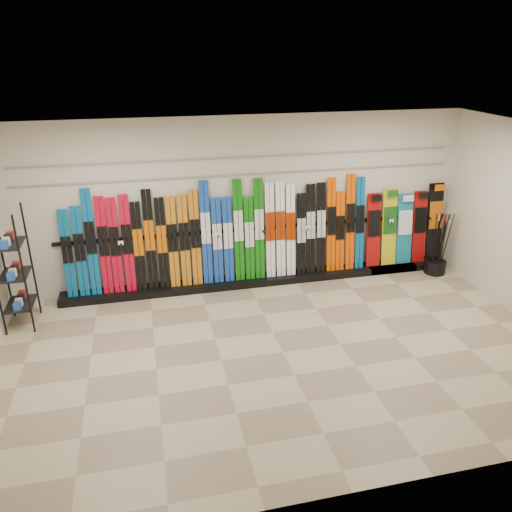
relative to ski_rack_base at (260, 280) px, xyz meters
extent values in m
plane|color=gray|center=(-0.22, -2.28, -0.06)|extent=(8.00, 8.00, 0.00)
plane|color=beige|center=(-0.22, 0.22, 1.44)|extent=(8.00, 0.00, 8.00)
plane|color=silver|center=(-0.22, -2.28, 2.94)|extent=(8.00, 8.00, 0.00)
cube|color=black|center=(0.00, 0.00, 0.00)|extent=(8.00, 0.40, 0.12)
cube|color=#075790|center=(-3.28, 0.05, 0.81)|extent=(0.17, 0.21, 1.50)
cube|color=#075790|center=(-3.08, 0.05, 0.83)|extent=(0.17, 0.21, 1.54)
cube|color=#075790|center=(-2.89, 0.07, 0.96)|extent=(0.17, 0.25, 1.81)
cube|color=red|center=(-2.69, 0.06, 0.89)|extent=(0.17, 0.23, 1.67)
cube|color=red|center=(-2.51, 0.06, 0.88)|extent=(0.17, 0.23, 1.64)
cube|color=red|center=(-2.30, 0.06, 0.90)|extent=(0.17, 0.23, 1.68)
cube|color=black|center=(-2.13, 0.05, 0.83)|extent=(0.17, 0.21, 1.54)
cube|color=black|center=(-1.93, 0.06, 0.93)|extent=(0.17, 0.24, 1.74)
cube|color=black|center=(-1.73, 0.05, 0.85)|extent=(0.17, 0.22, 1.59)
cube|color=#C06F16|center=(-1.55, 0.05, 0.86)|extent=(0.17, 0.22, 1.60)
cube|color=#C06F16|center=(-1.35, 0.05, 0.87)|extent=(0.17, 0.22, 1.62)
cube|color=#C06F16|center=(-1.15, 0.06, 0.90)|extent=(0.17, 0.23, 1.68)
cube|color=#1642B1|center=(-0.96, 0.07, 0.97)|extent=(0.17, 0.25, 1.83)
cube|color=#1642B1|center=(-0.77, 0.05, 0.82)|extent=(0.17, 0.21, 1.53)
cube|color=#1642B1|center=(-0.58, 0.05, 0.82)|extent=(0.17, 0.21, 1.53)
cube|color=#11710E|center=(-0.38, 0.07, 0.97)|extent=(0.17, 0.25, 1.82)
cube|color=#11710E|center=(-0.19, 0.05, 0.81)|extent=(0.17, 0.21, 1.51)
cube|color=#11710E|center=(-0.01, 0.07, 0.97)|extent=(0.17, 0.25, 1.81)
cube|color=white|center=(0.19, 0.06, 0.92)|extent=(0.17, 0.24, 1.72)
cube|color=white|center=(0.39, 0.06, 0.92)|extent=(0.17, 0.24, 1.72)
cube|color=white|center=(0.58, 0.06, 0.89)|extent=(0.17, 0.23, 1.67)
cube|color=black|center=(0.78, 0.05, 0.81)|extent=(0.17, 0.21, 1.50)
cube|color=black|center=(0.96, 0.06, 0.89)|extent=(0.17, 0.23, 1.66)
cube|color=black|center=(1.16, 0.06, 0.89)|extent=(0.17, 0.23, 1.67)
cube|color=#E44A00|center=(1.36, 0.06, 0.93)|extent=(0.17, 0.24, 1.75)
cube|color=#E44A00|center=(1.53, 0.05, 0.80)|extent=(0.17, 0.21, 1.49)
cube|color=#E44A00|center=(1.73, 0.07, 0.96)|extent=(0.17, 0.25, 1.79)
cube|color=#075790|center=(1.92, 0.06, 0.92)|extent=(0.17, 0.24, 1.73)
cube|color=#990C0C|center=(2.23, 0.07, 0.76)|extent=(0.27, 0.22, 1.40)
cube|color=gold|center=(2.54, 0.07, 0.79)|extent=(0.29, 0.23, 1.47)
cube|color=#14728C|center=(2.87, 0.06, 0.73)|extent=(0.31, 0.21, 1.35)
cube|color=#990C0C|center=(3.19, 0.07, 0.75)|extent=(0.27, 0.22, 1.39)
cube|color=black|center=(3.51, 0.08, 0.82)|extent=(0.31, 0.23, 1.52)
cube|color=black|center=(-3.97, -0.58, 0.88)|extent=(0.40, 0.60, 1.88)
cylinder|color=black|center=(3.38, -0.34, 0.07)|extent=(0.40, 0.40, 0.25)
cylinder|color=black|center=(3.30, -0.32, 0.55)|extent=(0.16, 0.07, 1.17)
cylinder|color=black|center=(3.28, -0.38, 0.55)|extent=(0.05, 0.07, 1.18)
cylinder|color=black|center=(3.46, -0.36, 0.55)|extent=(0.06, 0.13, 1.18)
cylinder|color=black|center=(3.31, -0.30, 0.55)|extent=(0.11, 0.04, 1.18)
cylinder|color=black|center=(3.29, -0.35, 0.55)|extent=(0.06, 0.03, 1.18)
cylinder|color=black|center=(3.40, -0.39, 0.55)|extent=(0.04, 0.04, 1.18)
cylinder|color=black|center=(3.34, -0.29, 0.55)|extent=(0.08, 0.08, 1.18)
cylinder|color=black|center=(3.52, -0.37, 0.55)|extent=(0.15, 0.04, 1.18)
cylinder|color=black|center=(3.41, -0.42, 0.55)|extent=(0.14, 0.07, 1.18)
cylinder|color=black|center=(3.43, -0.34, 0.55)|extent=(0.11, 0.12, 1.17)
cylinder|color=black|center=(3.43, -0.29, 0.55)|extent=(0.16, 0.13, 1.17)
cube|color=gray|center=(-0.22, 0.20, 1.94)|extent=(7.60, 0.02, 0.03)
cube|color=gray|center=(-0.22, 0.20, 2.24)|extent=(7.60, 0.02, 0.03)
camera|label=1|loc=(-1.97, -8.07, 4.00)|focal=35.00mm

